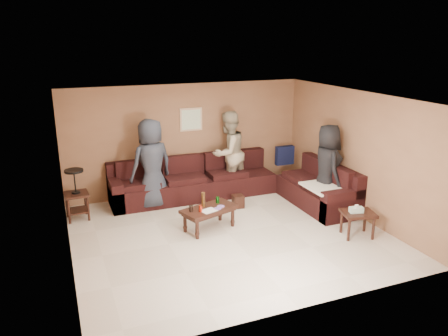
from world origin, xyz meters
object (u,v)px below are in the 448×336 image
at_px(end_table_left, 76,193).
at_px(person_middle, 228,153).
at_px(waste_bin, 238,201).
at_px(person_left, 152,164).
at_px(coffee_table, 209,211).
at_px(side_table_right, 358,215).
at_px(person_right, 327,167).
at_px(sectional_sofa, 237,186).

relative_size(end_table_left, person_middle, 0.54).
height_order(waste_bin, person_left, person_left).
height_order(coffee_table, end_table_left, end_table_left).
xyz_separation_m(side_table_right, person_right, (0.25, 1.38, 0.49)).
bearing_deg(person_middle, coffee_table, 31.33).
distance_m(sectional_sofa, person_right, 1.99).
bearing_deg(person_right, sectional_sofa, 65.35).
xyz_separation_m(sectional_sofa, end_table_left, (-3.34, 0.23, 0.21)).
relative_size(end_table_left, person_right, 0.57).
height_order(person_left, person_middle, person_middle).
distance_m(sectional_sofa, person_middle, 0.82).
xyz_separation_m(end_table_left, waste_bin, (3.21, -0.62, -0.40)).
bearing_deg(waste_bin, sectional_sofa, 71.37).
relative_size(sectional_sofa, coffee_table, 4.07).
xyz_separation_m(waste_bin, person_left, (-1.66, 0.72, 0.81)).
relative_size(coffee_table, end_table_left, 1.11).
relative_size(person_left, person_middle, 1.00).
bearing_deg(sectional_sofa, waste_bin, -108.63).
relative_size(end_table_left, side_table_right, 1.54).
bearing_deg(end_table_left, sectional_sofa, -3.90).
relative_size(waste_bin, person_middle, 0.14).
height_order(sectional_sofa, side_table_right, sectional_sofa).
relative_size(end_table_left, waste_bin, 3.80).
bearing_deg(side_table_right, sectional_sofa, 118.00).
bearing_deg(end_table_left, coffee_table, -32.13).
distance_m(side_table_right, person_middle, 3.31).
bearing_deg(person_right, side_table_right, -179.98).
distance_m(sectional_sofa, person_left, 1.93).
height_order(side_table_right, person_middle, person_middle).
bearing_deg(sectional_sofa, person_left, 169.76).
bearing_deg(person_right, coffee_table, 102.45).
distance_m(coffee_table, person_left, 1.77).
xyz_separation_m(side_table_right, person_middle, (-1.29, 3.00, 0.55)).
height_order(coffee_table, side_table_right, coffee_table).
distance_m(sectional_sofa, coffee_table, 1.61).
distance_m(end_table_left, person_right, 5.09).
height_order(coffee_table, waste_bin, coffee_table).
xyz_separation_m(side_table_right, waste_bin, (-1.45, 2.07, -0.27)).
height_order(end_table_left, person_middle, person_middle).
distance_m(side_table_right, person_left, 4.21).
relative_size(side_table_right, person_left, 0.35).
distance_m(end_table_left, waste_bin, 3.29).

